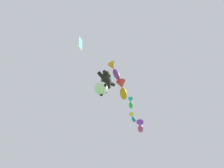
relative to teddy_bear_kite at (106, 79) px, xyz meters
name	(u,v)px	position (x,y,z in m)	size (l,w,h in m)	color
teddy_bear_kite	(106,79)	(0.00, 0.00, 0.00)	(1.94, 0.85, 1.97)	black
soccer_ball_kite	(101,88)	(-0.47, 0.01, -1.66)	(1.07, 1.06, 0.98)	white
fish_kite_violet	(114,70)	(0.65, -0.33, 1.74)	(2.03, 1.31, 0.68)	purple
fish_kite_tangerine	(123,89)	(2.71, 0.54, 1.50)	(2.47, 1.97, 0.89)	orange
fish_kite_emerald	(131,103)	(5.06, 1.39, 1.95)	(1.54, 1.34, 0.53)	green
fish_kite_cobalt	(133,117)	(6.94, 2.67, 1.77)	(1.60, 1.06, 0.55)	blue
fish_kite_magenta	(140,126)	(9.43, 3.41, 2.22)	(2.20, 1.89, 0.92)	#E53F9E
diamond_kite	(80,44)	(-2.98, 0.64, 3.46)	(1.09, 0.96, 2.52)	#19ADB2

